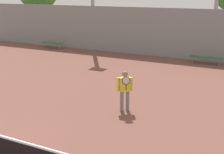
{
  "coord_description": "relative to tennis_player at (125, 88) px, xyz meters",
  "views": [
    {
      "loc": [
        7.08,
        -4.96,
        4.53
      ],
      "look_at": [
        1.17,
        6.57,
        0.9
      ],
      "focal_mm": 50.0,
      "sensor_mm": 36.0,
      "label": 1
    }
  ],
  "objects": [
    {
      "name": "bench_courtside_far",
      "position": [
        1.22,
        9.56,
        -0.5
      ],
      "size": [
        2.11,
        0.4,
        0.45
      ],
      "color": "#28663D",
      "rests_on": "ground_plane"
    },
    {
      "name": "tennis_player",
      "position": [
        0.0,
        0.0,
        0.0
      ],
      "size": [
        0.56,
        0.53,
        1.59
      ],
      "rotation": [
        0.0,
        0.0,
        0.6
      ],
      "color": "slate",
      "rests_on": "ground_plane"
    },
    {
      "name": "back_fence",
      "position": [
        -2.34,
        10.43,
        0.77
      ],
      "size": [
        31.8,
        0.06,
        3.37
      ],
      "color": "gray",
      "rests_on": "ground_plane"
    },
    {
      "name": "bench_adjacent_court",
      "position": [
        -10.89,
        9.56,
        -0.5
      ],
      "size": [
        1.83,
        0.4,
        0.45
      ],
      "color": "#28663D",
      "rests_on": "ground_plane"
    }
  ]
}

